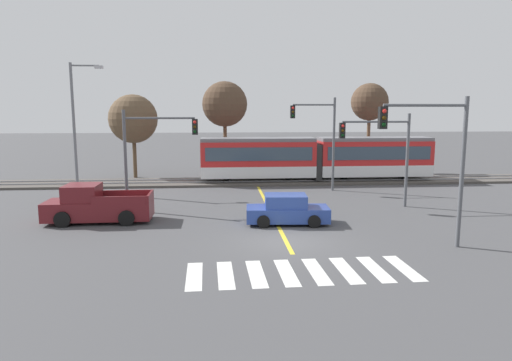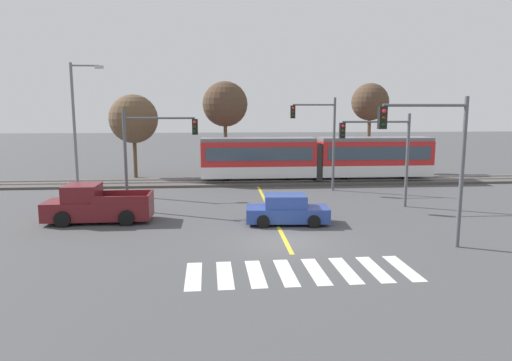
{
  "view_description": "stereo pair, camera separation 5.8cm",
  "coord_description": "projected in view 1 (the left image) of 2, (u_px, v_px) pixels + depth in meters",
  "views": [
    {
      "loc": [
        -2.92,
        -19.47,
        5.78
      ],
      "look_at": [
        -0.74,
        7.48,
        1.6
      ],
      "focal_mm": 32.0,
      "sensor_mm": 36.0,
      "label": 1
    },
    {
      "loc": [
        -2.86,
        -19.48,
        5.78
      ],
      "look_at": [
        -0.74,
        7.48,
        1.6
      ],
      "focal_mm": 32.0,
      "sensor_mm": 36.0,
      "label": 2
    }
  ],
  "objects": [
    {
      "name": "ground_plane",
      "position": [
        286.0,
        241.0,
        20.3
      ],
      "size": [
        200.0,
        200.0,
        0.0
      ],
      "primitive_type": "plane",
      "color": "#474749"
    },
    {
      "name": "track_bed",
      "position": [
        256.0,
        182.0,
        36.66
      ],
      "size": [
        120.0,
        4.0,
        0.18
      ],
      "primitive_type": "cube",
      "color": "#4C4742",
      "rests_on": "ground"
    },
    {
      "name": "rail_near",
      "position": [
        257.0,
        181.0,
        35.93
      ],
      "size": [
        120.0,
        0.08,
        0.1
      ],
      "primitive_type": "cube",
      "color": "#939399",
      "rests_on": "track_bed"
    },
    {
      "name": "rail_far",
      "position": [
        255.0,
        179.0,
        37.35
      ],
      "size": [
        120.0,
        0.08,
        0.1
      ],
      "primitive_type": "cube",
      "color": "#939399",
      "rests_on": "track_bed"
    },
    {
      "name": "light_rail_tram",
      "position": [
        316.0,
        157.0,
        36.75
      ],
      "size": [
        18.5,
        2.64,
        3.43
      ],
      "color": "silver",
      "rests_on": "track_bed"
    },
    {
      "name": "crosswalk_stripe_0",
      "position": [
        194.0,
        276.0,
        16.06
      ],
      "size": [
        0.64,
        2.81,
        0.01
      ],
      "primitive_type": "cube",
      "rotation": [
        0.0,
        0.0,
        0.03
      ],
      "color": "silver",
      "rests_on": "ground"
    },
    {
      "name": "crosswalk_stripe_1",
      "position": [
        226.0,
        275.0,
        16.17
      ],
      "size": [
        0.64,
        2.81,
        0.01
      ],
      "primitive_type": "cube",
      "rotation": [
        0.0,
        0.0,
        0.03
      ],
      "color": "silver",
      "rests_on": "ground"
    },
    {
      "name": "crosswalk_stripe_2",
      "position": [
        256.0,
        274.0,
        16.29
      ],
      "size": [
        0.64,
        2.81,
        0.01
      ],
      "primitive_type": "cube",
      "rotation": [
        0.0,
        0.0,
        0.03
      ],
      "color": "silver",
      "rests_on": "ground"
    },
    {
      "name": "crosswalk_stripe_3",
      "position": [
        287.0,
        272.0,
        16.41
      ],
      "size": [
        0.64,
        2.81,
        0.01
      ],
      "primitive_type": "cube",
      "rotation": [
        0.0,
        0.0,
        0.03
      ],
      "color": "silver",
      "rests_on": "ground"
    },
    {
      "name": "crosswalk_stripe_4",
      "position": [
        317.0,
        271.0,
        16.52
      ],
      "size": [
        0.64,
        2.81,
        0.01
      ],
      "primitive_type": "cube",
      "rotation": [
        0.0,
        0.0,
        0.03
      ],
      "color": "silver",
      "rests_on": "ground"
    },
    {
      "name": "crosswalk_stripe_5",
      "position": [
        346.0,
        270.0,
        16.64
      ],
      "size": [
        0.64,
        2.81,
        0.01
      ],
      "primitive_type": "cube",
      "rotation": [
        0.0,
        0.0,
        0.03
      ],
      "color": "silver",
      "rests_on": "ground"
    },
    {
      "name": "crosswalk_stripe_6",
      "position": [
        375.0,
        269.0,
        16.76
      ],
      "size": [
        0.64,
        2.81,
        0.01
      ],
      "primitive_type": "cube",
      "rotation": [
        0.0,
        0.0,
        0.03
      ],
      "color": "silver",
      "rests_on": "ground"
    },
    {
      "name": "crosswalk_stripe_7",
      "position": [
        404.0,
        268.0,
        16.88
      ],
      "size": [
        0.64,
        2.81,
        0.01
      ],
      "primitive_type": "cube",
      "rotation": [
        0.0,
        0.0,
        0.03
      ],
      "color": "silver",
      "rests_on": "ground"
    },
    {
      "name": "lane_centre_line",
      "position": [
        270.0,
        210.0,
        26.57
      ],
      "size": [
        0.2,
        16.52,
        0.01
      ],
      "primitive_type": "cube",
      "color": "gold",
      "rests_on": "ground"
    },
    {
      "name": "sedan_crossing",
      "position": [
        287.0,
        210.0,
        23.37
      ],
      "size": [
        4.3,
        2.13,
        1.52
      ],
      "color": "#284293",
      "rests_on": "ground"
    },
    {
      "name": "pickup_truck",
      "position": [
        97.0,
        206.0,
        23.72
      ],
      "size": [
        5.42,
        2.28,
        1.98
      ],
      "color": "maroon",
      "rests_on": "ground"
    },
    {
      "name": "traffic_light_near_right",
      "position": [
        435.0,
        149.0,
        18.75
      ],
      "size": [
        3.75,
        0.38,
        6.35
      ],
      "color": "#515459",
      "rests_on": "ground"
    },
    {
      "name": "traffic_light_mid_right",
      "position": [
        383.0,
        145.0,
        26.92
      ],
      "size": [
        4.25,
        0.38,
        5.6
      ],
      "color": "#515459",
      "rests_on": "ground"
    },
    {
      "name": "traffic_light_mid_left",
      "position": [
        151.0,
        144.0,
        26.1
      ],
      "size": [
        4.25,
        0.38,
        5.81
      ],
      "color": "#515459",
      "rests_on": "ground"
    },
    {
      "name": "traffic_light_far_right",
      "position": [
        320.0,
        131.0,
        32.46
      ],
      "size": [
        3.25,
        0.38,
        6.67
      ],
      "color": "#515459",
      "rests_on": "ground"
    },
    {
      "name": "street_lamp_west",
      "position": [
        77.0,
        120.0,
        31.75
      ],
      "size": [
        2.28,
        0.28,
        9.01
      ],
      "color": "slate",
      "rests_on": "ground"
    },
    {
      "name": "bare_tree_far_west",
      "position": [
        133.0,
        119.0,
        38.78
      ],
      "size": [
        4.14,
        4.14,
        7.12
      ],
      "color": "brown",
      "rests_on": "ground"
    },
    {
      "name": "bare_tree_west",
      "position": [
        225.0,
        104.0,
        40.11
      ],
      "size": [
        3.97,
        3.97,
        8.3
      ],
      "color": "brown",
      "rests_on": "ground"
    },
    {
      "name": "bare_tree_east",
      "position": [
        370.0,
        102.0,
        42.15
      ],
      "size": [
        3.44,
        3.44,
        8.25
      ],
      "color": "brown",
      "rests_on": "ground"
    }
  ]
}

